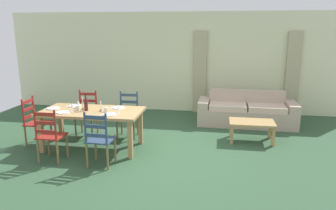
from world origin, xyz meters
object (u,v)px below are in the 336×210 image
object	(u,v)px
dining_chair_near_right	(99,139)
wine_glass_near_right	(118,108)
wine_glass_near_left	(72,106)
couch	(246,112)
wine_bottle	(86,105)
coffee_cup_primary	(106,110)
wine_glass_far_left	(78,103)
coffee_cup_secondary	(78,108)
dining_chair_far_right	(128,115)
dining_chair_far_left	(87,113)
dining_table	(92,115)
coffee_table	(252,124)
dining_chair_near_left	(50,135)
dining_chair_head_west	(35,122)

from	to	relation	value
dining_chair_near_right	wine_glass_near_right	world-z (taller)	dining_chair_near_right
wine_glass_near_left	couch	distance (m)	4.07
wine_bottle	coffee_cup_primary	bearing A→B (deg)	-6.86
wine_glass_near_left	wine_glass_far_left	world-z (taller)	same
couch	coffee_cup_secondary	bearing A→B (deg)	-146.72
dining_chair_far_right	coffee_cup_secondary	bearing A→B (deg)	-130.70
dining_chair_far_left	wine_bottle	distance (m)	0.93
dining_table	dining_chair_far_right	bearing A→B (deg)	58.84
wine_glass_far_left	couch	bearing A→B (deg)	30.38
dining_table	coffee_cup_secondary	bearing A→B (deg)	-166.97
dining_chair_far_right	coffee_table	size ratio (longest dim) A/B	1.07
dining_chair_near_left	coffee_table	size ratio (longest dim) A/B	1.07
wine_glass_near_right	dining_chair_far_right	bearing A→B (deg)	96.04
dining_table	dining_chair_far_right	distance (m)	0.94
dining_chair_near_left	wine_glass_near_right	size ratio (longest dim) A/B	5.96
dining_chair_far_left	dining_chair_far_right	world-z (taller)	same
dining_chair_near_left	wine_glass_far_left	xyz separation A→B (m)	(0.14, 0.86, 0.38)
dining_chair_far_right	couch	distance (m)	2.88
dining_chair_far_right	couch	bearing A→B (deg)	27.15
wine_glass_near_right	couch	xyz separation A→B (m)	(2.46, 2.25, -0.57)
dining_table	dining_chair_far_left	distance (m)	0.88
dining_chair_head_west	coffee_table	xyz separation A→B (m)	(4.23, 0.90, -0.12)
wine_bottle	wine_glass_near_left	size ratio (longest dim) A/B	1.96
wine_bottle	coffee_cup_primary	size ratio (longest dim) A/B	3.51
dining_table	couch	size ratio (longest dim) A/B	0.83
wine_glass_near_right	coffee_table	bearing A→B (deg)	22.68
dining_chair_head_west	wine_glass_near_right	distance (m)	1.80
dining_table	coffee_cup_primary	size ratio (longest dim) A/B	21.11
wine_glass_near_right	coffee_table	size ratio (longest dim) A/B	0.18
coffee_table	dining_chair_far_left	bearing A→B (deg)	-177.77
dining_table	wine_bottle	world-z (taller)	wine_bottle
dining_chair_near_left	wine_glass_near_right	bearing A→B (deg)	29.32
dining_chair_far_left	wine_glass_far_left	size ratio (longest dim) A/B	5.96
wine_glass_far_left	wine_bottle	bearing A→B (deg)	-34.42
dining_chair_far_right	coffee_table	xyz separation A→B (m)	(2.58, 0.10, -0.12)
coffee_cup_secondary	dining_chair_far_left	bearing A→B (deg)	102.54
dining_chair_far_right	dining_chair_near_right	bearing A→B (deg)	-91.26
dining_chair_head_west	coffee_cup_primary	xyz separation A→B (m)	(1.50, -0.06, 0.32)
dining_chair_head_west	dining_chair_far_left	bearing A→B (deg)	45.49
dining_chair_far_right	wine_bottle	distance (m)	1.07
dining_chair_head_west	wine_bottle	bearing A→B (deg)	-0.74
coffee_cup_secondary	dining_chair_near_left	bearing A→B (deg)	-107.53
wine_glass_near_left	coffee_cup_secondary	bearing A→B (deg)	53.72
dining_chair_far_left	coffee_cup_primary	xyz separation A→B (m)	(0.75, -0.83, 0.32)
wine_glass_far_left	dining_chair_near_right	bearing A→B (deg)	-50.15
dining_chair_far_right	dining_table	bearing A→B (deg)	-121.16
dining_chair_far_left	wine_bottle	world-z (taller)	wine_bottle
dining_chair_far_left	dining_chair_head_west	distance (m)	1.07
dining_chair_head_west	wine_bottle	size ratio (longest dim) A/B	3.04
wine_glass_far_left	coffee_cup_secondary	bearing A→B (deg)	-68.82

